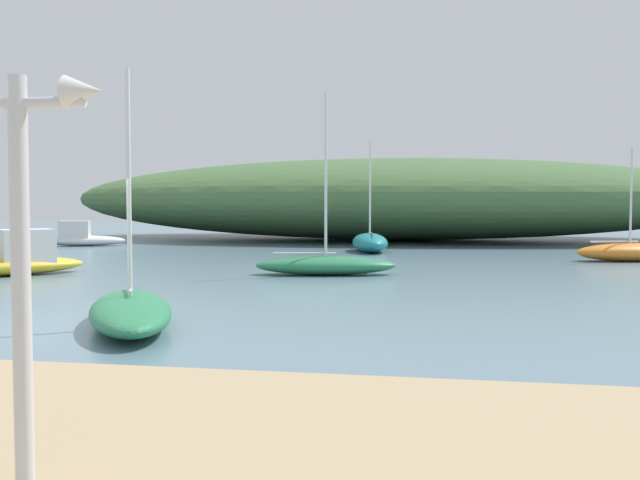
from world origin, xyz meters
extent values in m
plane|color=slate|center=(0.00, 0.00, 0.00)|extent=(120.00, 120.00, 0.00)
ellipsoid|color=#476B3D|center=(3.06, 30.22, 2.27)|extent=(37.35, 15.30, 4.55)
cylinder|color=silver|center=(3.91, -7.34, 1.55)|extent=(0.12, 0.12, 2.71)
cylinder|color=silver|center=(3.91, -7.34, 2.73)|extent=(0.91, 0.07, 0.07)
cone|color=silver|center=(4.36, -7.34, 2.79)|extent=(0.25, 0.20, 0.20)
ellipsoid|color=white|center=(-10.98, 21.12, 0.25)|extent=(4.10, 2.39, 0.50)
cube|color=silver|center=(-11.35, 20.98, 0.77)|extent=(1.61, 1.32, 0.88)
ellipsoid|color=teal|center=(3.06, 19.40, 0.40)|extent=(2.30, 4.20, 0.79)
cylinder|color=silver|center=(3.06, 19.40, 2.60)|extent=(0.08, 0.08, 4.10)
cylinder|color=silver|center=(3.19, 18.82, 0.81)|extent=(0.47, 1.76, 0.06)
ellipsoid|color=orange|center=(12.75, 16.23, 0.32)|extent=(4.11, 2.31, 0.65)
cylinder|color=silver|center=(12.75, 16.23, 2.25)|extent=(0.08, 0.08, 3.59)
cylinder|color=silver|center=(12.18, 16.08, 0.70)|extent=(1.71, 0.50, 0.06)
ellipsoid|color=#287A4C|center=(1.21, 0.03, 0.27)|extent=(3.09, 4.50, 0.54)
cylinder|color=silver|center=(1.21, 0.03, 2.36)|extent=(0.08, 0.08, 3.97)
cylinder|color=silver|center=(0.93, 0.62, 0.63)|extent=(0.90, 1.79, 0.06)
ellipsoid|color=#287A4C|center=(2.91, 9.45, 0.27)|extent=(4.24, 2.03, 0.54)
cylinder|color=silver|center=(2.91, 9.45, 2.81)|extent=(0.08, 0.08, 4.86)
cylinder|color=silver|center=(2.31, 9.35, 0.63)|extent=(1.81, 0.38, 0.06)
ellipsoid|color=gold|center=(-6.02, 7.70, 0.26)|extent=(3.85, 4.00, 0.51)
cube|color=silver|center=(-5.74, 8.00, 0.83)|extent=(1.81, 1.83, 0.99)
camera|label=1|loc=(6.59, -11.52, 2.12)|focal=41.32mm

